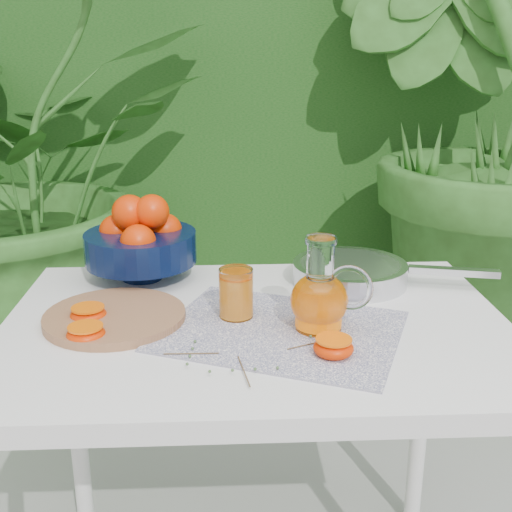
{
  "coord_description": "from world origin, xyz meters",
  "views": [
    {
      "loc": [
        -0.08,
        -1.22,
        1.27
      ],
      "look_at": [
        -0.02,
        -0.04,
        0.88
      ],
      "focal_mm": 45.0,
      "sensor_mm": 36.0,
      "label": 1
    }
  ],
  "objects_px": {
    "white_table": "(256,359)",
    "cutting_board": "(115,317)",
    "juice_pitcher": "(320,298)",
    "fruit_bowl": "(141,240)",
    "saute_pan": "(352,272)"
  },
  "relations": [
    {
      "from": "cutting_board",
      "to": "saute_pan",
      "type": "height_order",
      "value": "saute_pan"
    },
    {
      "from": "cutting_board",
      "to": "saute_pan",
      "type": "relative_size",
      "value": 0.58
    },
    {
      "from": "cutting_board",
      "to": "juice_pitcher",
      "type": "bearing_deg",
      "value": -8.91
    },
    {
      "from": "cutting_board",
      "to": "juice_pitcher",
      "type": "xyz_separation_m",
      "value": [
        0.4,
        -0.06,
        0.06
      ]
    },
    {
      "from": "cutting_board",
      "to": "fruit_bowl",
      "type": "relative_size",
      "value": 1.03
    },
    {
      "from": "juice_pitcher",
      "to": "fruit_bowl",
      "type": "bearing_deg",
      "value": 140.15
    },
    {
      "from": "juice_pitcher",
      "to": "saute_pan",
      "type": "distance_m",
      "value": 0.28
    },
    {
      "from": "white_table",
      "to": "cutting_board",
      "type": "xyz_separation_m",
      "value": [
        -0.28,
        0.02,
        0.09
      ]
    },
    {
      "from": "fruit_bowl",
      "to": "saute_pan",
      "type": "distance_m",
      "value": 0.49
    },
    {
      "from": "fruit_bowl",
      "to": "saute_pan",
      "type": "xyz_separation_m",
      "value": [
        0.48,
        -0.06,
        -0.07
      ]
    },
    {
      "from": "juice_pitcher",
      "to": "white_table",
      "type": "bearing_deg",
      "value": 158.72
    },
    {
      "from": "white_table",
      "to": "fruit_bowl",
      "type": "bearing_deg",
      "value": 133.84
    },
    {
      "from": "cutting_board",
      "to": "fruit_bowl",
      "type": "xyz_separation_m",
      "value": [
        0.02,
        0.25,
        0.08
      ]
    },
    {
      "from": "cutting_board",
      "to": "fruit_bowl",
      "type": "height_order",
      "value": "fruit_bowl"
    },
    {
      "from": "cutting_board",
      "to": "saute_pan",
      "type": "distance_m",
      "value": 0.54
    }
  ]
}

